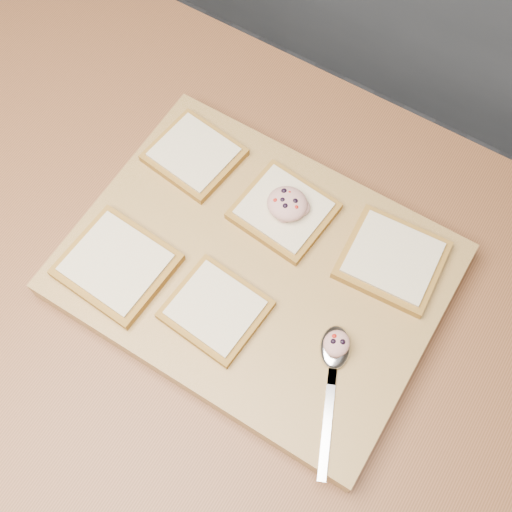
% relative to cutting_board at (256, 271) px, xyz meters
% --- Properties ---
extents(ground, '(4.00, 4.00, 0.00)m').
position_rel_cutting_board_xyz_m(ground, '(0.01, -0.04, -0.92)').
color(ground, '#515459').
rests_on(ground, ground).
extents(island_counter, '(2.00, 0.80, 0.90)m').
position_rel_cutting_board_xyz_m(island_counter, '(0.01, -0.04, -0.47)').
color(island_counter, slate).
rests_on(island_counter, ground).
extents(cutting_board, '(0.47, 0.36, 0.04)m').
position_rel_cutting_board_xyz_m(cutting_board, '(0.00, 0.00, 0.00)').
color(cutting_board, '#A88048').
rests_on(cutting_board, island_counter).
extents(bread_far_left, '(0.13, 0.12, 0.02)m').
position_rel_cutting_board_xyz_m(bread_far_left, '(-0.16, 0.10, 0.03)').
color(bread_far_left, olive).
rests_on(bread_far_left, cutting_board).
extents(bread_far_center, '(0.13, 0.12, 0.02)m').
position_rel_cutting_board_xyz_m(bread_far_center, '(-0.01, 0.08, 0.03)').
color(bread_far_center, olive).
rests_on(bread_far_center, cutting_board).
extents(bread_far_right, '(0.13, 0.12, 0.02)m').
position_rel_cutting_board_xyz_m(bread_far_right, '(0.15, 0.10, 0.03)').
color(bread_far_right, olive).
rests_on(bread_far_right, cutting_board).
extents(bread_near_left, '(0.14, 0.13, 0.02)m').
position_rel_cutting_board_xyz_m(bread_near_left, '(-0.15, -0.10, 0.03)').
color(bread_near_left, olive).
rests_on(bread_near_left, cutting_board).
extents(bread_near_center, '(0.12, 0.11, 0.02)m').
position_rel_cutting_board_xyz_m(bread_near_center, '(-0.01, -0.08, 0.03)').
color(bread_near_center, olive).
rests_on(bread_near_center, cutting_board).
extents(tuna_salad_dollop, '(0.05, 0.05, 0.03)m').
position_rel_cutting_board_xyz_m(tuna_salad_dollop, '(-0.00, 0.09, 0.05)').
color(tuna_salad_dollop, tan).
rests_on(tuna_salad_dollop, bread_far_center).
extents(spoon, '(0.10, 0.18, 0.01)m').
position_rel_cutting_board_xyz_m(spoon, '(0.15, -0.06, 0.02)').
color(spoon, silver).
rests_on(spoon, cutting_board).
extents(spoon_salad, '(0.03, 0.03, 0.02)m').
position_rel_cutting_board_xyz_m(spoon_salad, '(0.14, -0.04, 0.04)').
color(spoon_salad, tan).
rests_on(spoon_salad, spoon).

